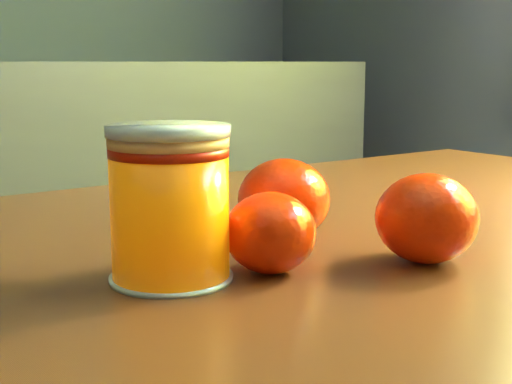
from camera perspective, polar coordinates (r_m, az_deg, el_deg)
table at (r=0.61m, az=9.70°, el=-12.46°), size 1.06×0.77×0.76m
juice_glass at (r=0.45m, az=-6.91°, el=-1.01°), size 0.08×0.08×0.10m
orange_front at (r=0.56m, az=2.25°, el=-0.58°), size 0.10×0.10×0.06m
orange_back at (r=0.51m, az=13.48°, el=-2.06°), size 0.09×0.09×0.06m
orange_extra at (r=0.47m, az=1.15°, el=-3.28°), size 0.08×0.08×0.05m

